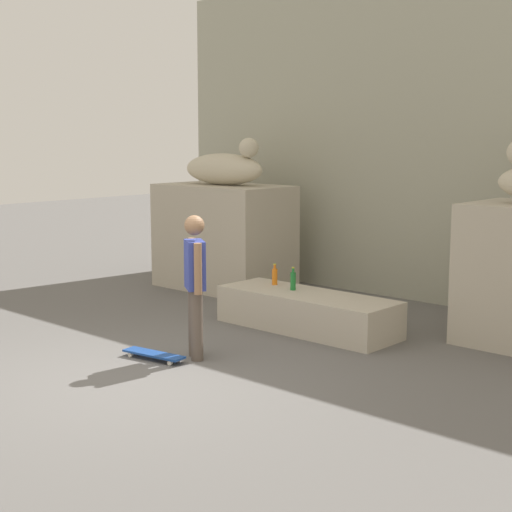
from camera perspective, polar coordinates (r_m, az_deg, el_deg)
ground_plane at (r=8.48m, az=-8.81°, el=-8.93°), size 40.00×40.00×0.00m
facade_wall at (r=12.50m, az=12.23°, el=8.45°), size 9.58×0.60×5.05m
pedestal_left at (r=13.08m, az=-2.36°, el=1.39°), size 2.22×1.30×1.74m
statue_reclining_left at (r=12.96m, az=-2.27°, el=6.45°), size 1.63×0.64×0.78m
ledge_block at (r=10.40m, az=3.76°, el=-4.08°), size 2.52×0.87×0.49m
skater at (r=8.98m, az=-4.47°, el=-1.76°), size 0.46×0.37×1.67m
skateboard at (r=9.16m, az=-7.47°, el=-7.12°), size 0.82×0.32×0.08m
bottle_orange at (r=10.90m, az=1.38°, el=-1.47°), size 0.08×0.08×0.30m
bottle_green at (r=10.54m, az=2.72°, el=-1.80°), size 0.07×0.07×0.31m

